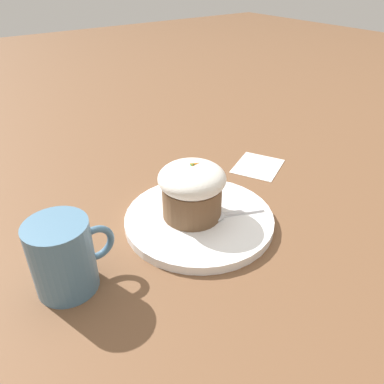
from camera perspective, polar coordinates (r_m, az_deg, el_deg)
name	(u,v)px	position (r m, az deg, el deg)	size (l,w,h in m)	color
ground_plane	(199,223)	(0.64, 1.08, -4.71)	(4.00, 4.00, 0.00)	brown
dessert_plate	(199,219)	(0.63, 1.09, -4.16)	(0.25, 0.25, 0.02)	white
carrot_cake	(192,189)	(0.60, 0.00, 0.44)	(0.11, 0.11, 0.10)	brown
spoon	(219,215)	(0.63, 4.20, -3.52)	(0.11, 0.06, 0.01)	silver
coffee_cup	(64,256)	(0.52, -18.97, -9.25)	(0.12, 0.08, 0.10)	teal
paper_napkin	(258,166)	(0.82, 9.99, 3.93)	(0.14, 0.13, 0.00)	white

